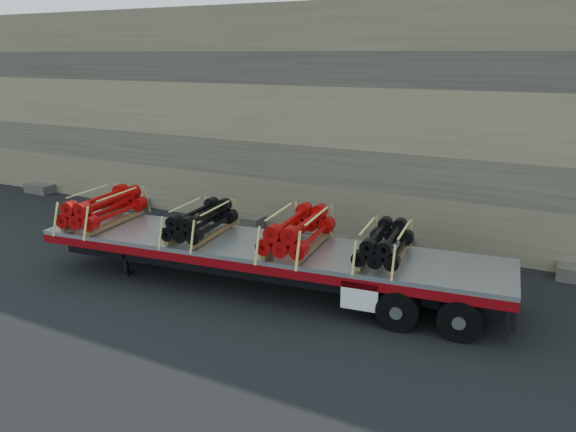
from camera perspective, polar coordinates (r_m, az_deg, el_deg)
name	(u,v)px	position (r m, az deg, el deg)	size (l,w,h in m)	color
ground	(248,295)	(13.52, -4.05, -8.02)	(120.00, 120.00, 0.00)	black
rock_wall	(354,120)	(18.27, 6.69, 9.69)	(44.00, 3.00, 7.00)	#7A6B54
trailer	(264,266)	(13.67, -2.47, -5.10)	(11.46, 2.20, 1.15)	#B8BBC1
bundle_front	(104,209)	(15.74, -18.20, 0.72)	(1.15, 2.31, 0.82)	#B20909
bundle_midfront	(201,222)	(14.11, -8.85, -0.57)	(1.04, 2.07, 0.74)	black
bundle_midrear	(298,232)	(13.04, 0.99, -1.60)	(1.14, 2.29, 0.81)	#B20909
bundle_rear	(385,244)	(12.53, 9.78, -2.85)	(0.99, 1.98, 0.70)	black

